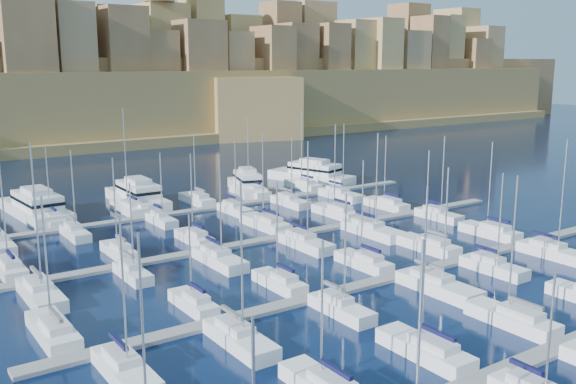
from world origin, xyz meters
TOP-DOWN VIEW (x-y plane):
  - ground at (0.00, 0.00)m, footprint 600.00×600.00m
  - pontoon_near at (0.00, -34.00)m, footprint 84.00×2.00m
  - pontoon_mid_near at (0.00, -12.00)m, footprint 84.00×2.00m
  - pontoon_mid_far at (0.00, 10.00)m, footprint 84.00×2.00m
  - pontoon_far at (0.00, 32.00)m, footprint 84.00×2.00m
  - sailboat_2 at (-11.97, -28.44)m, footprint 2.81×9.36m
  - sailboat_3 at (-0.16, -28.46)m, footprint 2.79×9.31m
  - sailboat_12 at (-37.12, -6.42)m, footprint 2.82×9.40m
  - sailboat_13 at (-23.42, -7.34)m, footprint 2.26×7.52m
  - sailboat_14 at (-12.68, -7.11)m, footprint 2.40×7.99m
  - sailboat_15 at (-0.05, -6.87)m, footprint 2.54×8.47m
  - sailboat_16 at (11.77, -6.37)m, footprint 2.85×9.50m
  - sailboat_17 at (24.48, -6.43)m, footprint 2.81×9.37m
  - sailboat_18 at (-34.44, -17.47)m, footprint 2.75×9.17m
  - sailboat_19 at (-23.92, -17.50)m, footprint 2.77×9.24m
  - sailboat_20 at (-11.93, -16.96)m, footprint 2.44×8.12m
  - sailboat_21 at (0.86, -18.08)m, footprint 3.12×10.40m
  - sailboat_22 at (11.40, -17.15)m, footprint 2.55×8.51m
  - sailboat_23 at (22.78, -17.67)m, footprint 2.87×9.57m
  - sailboat_24 at (-36.47, 15.30)m, footprint 2.65×8.82m
  - sailboat_25 at (-23.21, 14.84)m, footprint 2.37×7.89m
  - sailboat_26 at (-12.26, 14.92)m, footprint 2.42×8.06m
  - sailboat_27 at (0.22, 16.03)m, footprint 3.09×10.30m
  - sailboat_28 at (13.81, 15.76)m, footprint 2.93×9.76m
  - sailboat_29 at (24.55, 15.43)m, footprint 2.73×9.10m
  - sailboat_30 at (-35.63, 4.07)m, footprint 3.03×10.11m
  - sailboat_31 at (-25.02, 5.35)m, footprint 2.25×7.50m
  - sailboat_32 at (-14.17, 4.23)m, footprint 2.94×9.79m
  - sailboat_33 at (-1.02, 4.20)m, footprint 2.95×9.84m
  - sailboat_34 at (10.80, 3.74)m, footprint 3.23×10.78m
  - sailboat_35 at (25.98, 4.89)m, footprint 2.53×8.43m
  - sailboat_37 at (-25.91, 37.09)m, footprint 2.52×8.39m
  - sailboat_38 at (-12.95, 38.03)m, footprint 3.09×10.31m
  - sailboat_39 at (-0.56, 37.56)m, footprint 2.80×9.35m
  - sailboat_40 at (10.84, 38.03)m, footprint 3.09×10.32m
  - sailboat_41 at (22.83, 37.53)m, footprint 2.79×9.30m
  - sailboat_42 at (-35.36, 26.69)m, footprint 2.65×8.84m
  - sailboat_43 at (-25.23, 27.11)m, footprint 2.39×7.98m
  - sailboat_44 at (-11.87, 27.27)m, footprint 2.30×7.67m
  - sailboat_45 at (1.12, 27.04)m, footprint 2.44×8.14m
  - sailboat_46 at (12.12, 26.70)m, footprint 2.65×8.83m
  - sailboat_47 at (23.11, 26.10)m, footprint 3.01×10.05m
  - motor_yacht_a at (-26.66, 43.05)m, footprint 7.41×20.26m
  - motor_yacht_b at (-9.71, 42.34)m, footprint 5.83×18.49m
  - motor_yacht_c at (11.71, 40.58)m, footprint 8.51×15.36m
  - motor_yacht_d at (28.88, 42.65)m, footprint 11.06×19.85m
  - fortified_city at (-0.19, 155.26)m, footprint 460.00×108.95m

SIDE VIEW (x-z plane):
  - ground at x=0.00m, z-range 0.00..0.00m
  - pontoon_near at x=0.00m, z-range 0.00..0.40m
  - pontoon_mid_near at x=0.00m, z-range 0.00..0.40m
  - pontoon_mid_far at x=0.00m, z-range 0.00..0.40m
  - pontoon_far at x=0.00m, z-range 0.00..0.40m
  - sailboat_13 at x=-23.42m, z-range -4.41..5.80m
  - sailboat_44 at x=-11.87m, z-range -5.09..6.51m
  - sailboat_31 at x=-25.02m, z-range -5.18..6.60m
  - sailboat_14 at x=-12.68m, z-range -5.45..6.89m
  - sailboat_37 at x=-25.91m, z-range -5.41..6.85m
  - sailboat_20 at x=-11.93m, z-range -5.66..7.12m
  - sailboat_22 at x=11.40m, z-range -5.54..6.99m
  - sailboat_26 at x=-12.26m, z-range -5.69..7.14m
  - sailboat_45 at x=1.12m, z-range -5.69..7.14m
  - sailboat_46 at x=12.12m, z-range -5.44..6.89m
  - sailboat_43 at x=-25.23m, z-range -5.80..7.26m
  - sailboat_25 at x=-23.21m, z-range -5.86..7.32m
  - sailboat_29 at x=24.55m, z-range -5.70..7.17m
  - sailboat_39 at x=-0.56m, z-range -5.55..7.01m
  - sailboat_15 at x=-0.05m, z-range -6.04..7.52m
  - sailboat_42 at x=-35.36m, z-range -5.96..7.43m
  - sailboat_35 at x=25.98m, z-range -6.15..7.62m
  - sailboat_12 at x=-37.12m, z-range -6.03..7.52m
  - sailboat_18 at x=-34.44m, z-range -6.19..7.67m
  - sailboat_16 at x=11.77m, z-range -6.15..7.64m
  - sailboat_17 at x=24.48m, z-range -6.27..7.77m
  - sailboat_32 at x=-14.17m, z-range -6.39..7.90m
  - sailboat_24 at x=-36.47m, z-range -6.79..8.30m
  - sailboat_3 at x=-0.16m, z-range -6.69..8.19m
  - sailboat_47 at x=23.11m, z-range -6.31..7.82m
  - sailboat_2 at x=-11.97m, z-range -6.83..8.35m
  - sailboat_19 at x=-23.92m, z-range -6.93..8.44m
  - sailboat_33 at x=-1.02m, z-range -6.70..8.22m
  - sailboat_41 at x=22.83m, z-range -7.00..8.52m
  - sailboat_21 at x=0.86m, z-range -6.39..7.91m
  - sailboat_28 at x=13.81m, z-range -6.90..8.42m
  - sailboat_27 at x=0.22m, z-range -6.68..8.20m
  - sailboat_40 at x=10.84m, z-range -6.68..8.21m
  - sailboat_23 at x=22.78m, z-range -7.12..8.65m
  - sailboat_34 at x=10.80m, z-range -6.88..8.42m
  - sailboat_30 at x=-35.63m, z-range -7.84..9.39m
  - sailboat_38 at x=-12.95m, z-range -8.04..9.61m
  - motor_yacht_b at x=-9.71m, z-range -0.90..4.35m
  - motor_yacht_a at x=-26.66m, z-range -0.90..4.35m
  - motor_yacht_d at x=28.88m, z-range -0.90..4.35m
  - motor_yacht_c at x=11.71m, z-range -0.90..4.35m
  - fortified_city at x=-0.19m, z-range -15.02..44.50m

